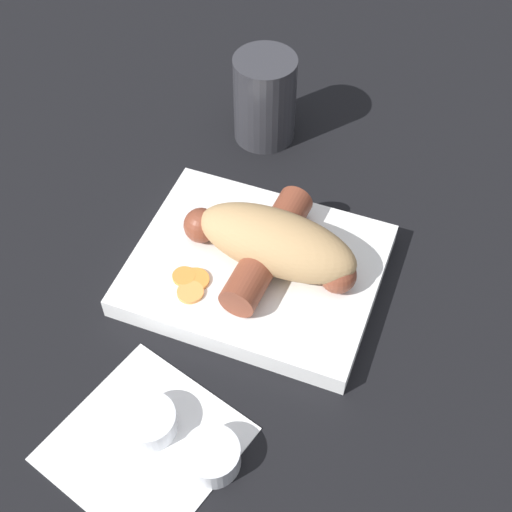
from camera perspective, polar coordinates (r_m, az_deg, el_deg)
ground_plane at (r=0.72m, az=0.00°, el=-1.65°), size 3.00×3.00×0.00m
food_tray at (r=0.71m, az=0.00°, el=-1.09°), size 0.24×0.19×0.02m
bread_roll at (r=0.68m, az=1.65°, el=1.10°), size 0.17×0.08×0.06m
sausage at (r=0.69m, az=0.97°, el=0.57°), size 0.18×0.15×0.04m
pickled_veggies at (r=0.69m, az=-5.27°, el=-2.17°), size 0.05×0.05×0.00m
napkin at (r=0.63m, az=-8.87°, el=-14.61°), size 0.18×0.18×0.00m
condiment_cup_near at (r=0.63m, az=-8.55°, el=-13.05°), size 0.05×0.05×0.02m
condiment_cup_far at (r=0.61m, az=-3.55°, el=-15.74°), size 0.05×0.05×0.02m
drink_glass at (r=0.83m, az=0.70°, el=12.47°), size 0.07×0.07×0.11m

